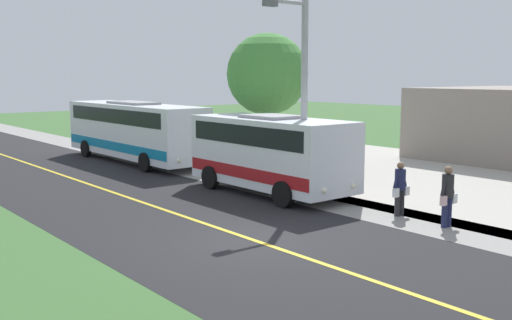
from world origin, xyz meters
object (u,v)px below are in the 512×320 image
Objects in this scene: pedestrian_waiting at (400,187)px; street_light_pole at (301,89)px; pedestrian_with_bags at (448,194)px; transit_bus_rear at (134,129)px; shuttle_bus_front at (271,150)px; tree_curbside at (267,75)px.

pedestrian_waiting is 0.24× the size of street_light_pole.
transit_bus_rear is at bearing -87.48° from pedestrian_with_bags.
shuttle_bus_front is 1.12× the size of tree_curbside.
pedestrian_with_bags is at bearing 94.01° from street_light_pole.
pedestrian_waiting is at bearing 98.39° from shuttle_bus_front.
pedestrian_with_bags reaches higher than pedestrian_waiting.
pedestrian_waiting is 5.03m from street_light_pole.
pedestrian_waiting is at bearing 77.11° from tree_curbside.
pedestrian_waiting is (-0.79, 5.33, -0.69)m from shuttle_bus_front.
pedestrian_waiting is 9.79m from tree_curbside.
transit_bus_rear is at bearing -67.59° from tree_curbside.
tree_curbside is at bearing -117.41° from street_light_pole.
transit_bus_rear is 6.29× the size of pedestrian_waiting.
transit_bus_rear is at bearing -86.88° from pedestrian_waiting.
street_light_pole is at bearing -82.94° from pedestrian_waiting.
pedestrian_with_bags is at bearing 78.70° from tree_curbside.
shuttle_bus_front is at bearing 90.47° from transit_bus_rear.
shuttle_bus_front is at bearing -81.61° from pedestrian_waiting.
street_light_pole reaches higher than transit_bus_rear.
pedestrian_with_bags is 0.26× the size of street_light_pole.
street_light_pole is at bearing 62.59° from tree_curbside.
street_light_pole is at bearing 91.79° from transit_bus_rear.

